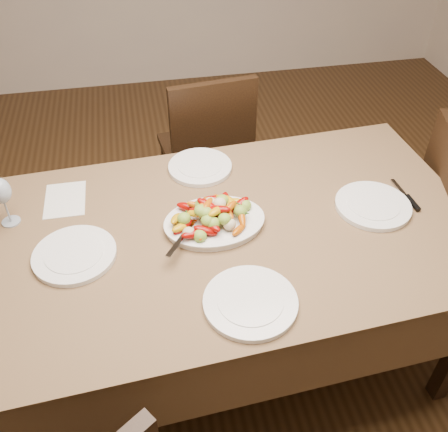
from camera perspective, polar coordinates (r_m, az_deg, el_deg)
floor at (r=2.25m, az=0.28°, el=-19.58°), size 6.00×6.00×0.00m
dining_table at (r=2.05m, az=-0.00°, el=-9.34°), size 1.90×1.15×0.76m
chair_far at (r=2.70m, az=-2.32°, el=7.60°), size 0.47×0.47×0.95m
serving_platter at (r=1.78m, az=-1.10°, el=-0.87°), size 0.36×0.28×0.02m
roasted_vegetables at (r=1.74m, az=-1.12°, el=0.53°), size 0.30×0.21×0.09m
serving_spoon at (r=1.72m, az=-2.93°, el=-1.12°), size 0.27×0.20×0.03m
plate_left at (r=1.74m, az=-16.71°, el=-4.29°), size 0.28×0.28×0.02m
plate_right at (r=1.94m, az=16.65°, el=1.14°), size 0.28×0.28×0.02m
plate_far at (r=2.06m, az=-2.75°, el=5.60°), size 0.26×0.26×0.02m
plate_near at (r=1.54m, az=3.03°, el=-9.82°), size 0.29×0.29×0.02m
wine_glass at (r=1.90m, az=-23.91°, el=1.65°), size 0.08×0.08×0.20m
menu_card at (r=1.99m, az=-17.70°, el=1.81°), size 0.15×0.21×0.00m
table_knife at (r=2.03m, az=20.09°, el=2.12°), size 0.03×0.20×0.01m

